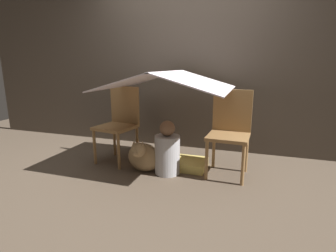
{
  "coord_description": "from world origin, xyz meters",
  "views": [
    {
      "loc": [
        0.93,
        -2.69,
        1.21
      ],
      "look_at": [
        0.0,
        0.11,
        0.52
      ],
      "focal_mm": 28.0,
      "sensor_mm": 36.0,
      "label": 1
    }
  ],
  "objects_px": {
    "chair_left": "(119,121)",
    "chair_right": "(230,129)",
    "person_front": "(167,151)",
    "dog": "(143,156)"
  },
  "relations": [
    {
      "from": "chair_right",
      "to": "dog",
      "type": "height_order",
      "value": "chair_right"
    },
    {
      "from": "chair_left",
      "to": "person_front",
      "type": "bearing_deg",
      "value": -7.48
    },
    {
      "from": "chair_left",
      "to": "dog",
      "type": "height_order",
      "value": "chair_left"
    },
    {
      "from": "chair_left",
      "to": "person_front",
      "type": "relative_size",
      "value": 1.54
    },
    {
      "from": "chair_right",
      "to": "person_front",
      "type": "relative_size",
      "value": 1.54
    },
    {
      "from": "person_front",
      "to": "dog",
      "type": "relative_size",
      "value": 1.5
    },
    {
      "from": "chair_left",
      "to": "chair_right",
      "type": "bearing_deg",
      "value": 10.08
    },
    {
      "from": "chair_left",
      "to": "chair_right",
      "type": "xyz_separation_m",
      "value": [
        1.37,
        0.0,
        0.0
      ]
    },
    {
      "from": "chair_left",
      "to": "dog",
      "type": "xyz_separation_m",
      "value": [
        0.44,
        -0.28,
        -0.33
      ]
    },
    {
      "from": "chair_right",
      "to": "dog",
      "type": "relative_size",
      "value": 2.31
    }
  ]
}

